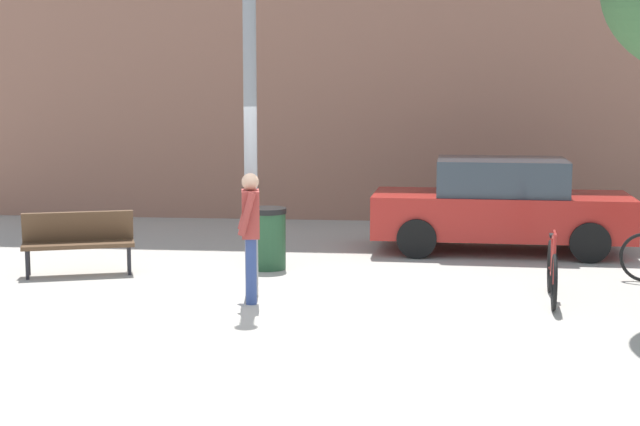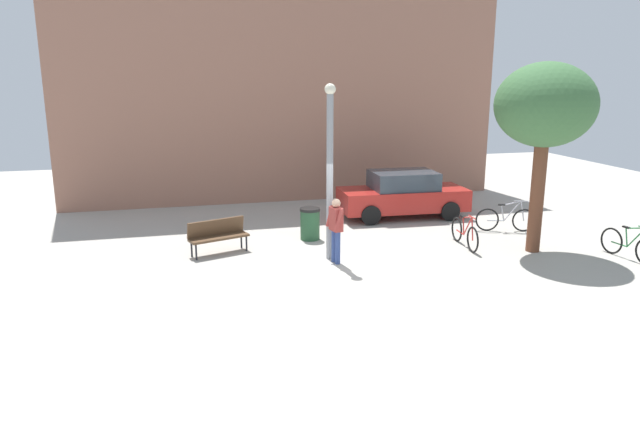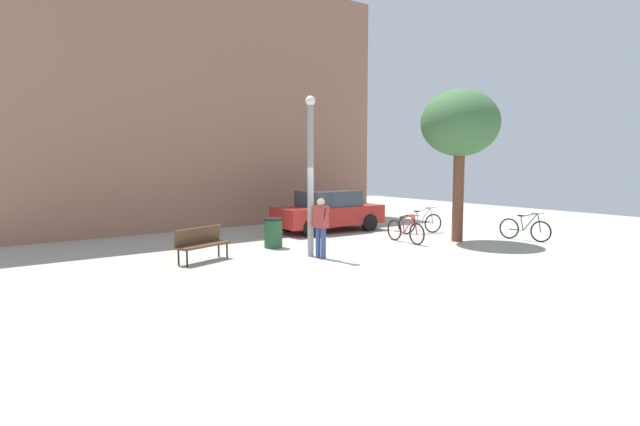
% 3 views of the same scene
% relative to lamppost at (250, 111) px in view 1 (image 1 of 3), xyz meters
% --- Properties ---
extents(ground_plane, '(36.00, 36.00, 0.00)m').
position_rel_lamppost_xyz_m(ground_plane, '(0.33, -0.79, -2.44)').
color(ground_plane, '#A8A399').
extents(lamppost, '(0.28, 0.28, 4.47)m').
position_rel_lamppost_xyz_m(lamppost, '(0.00, 0.00, 0.00)').
color(lamppost, gray).
rests_on(lamppost, ground_plane).
extents(person_by_lamppost, '(0.36, 0.62, 1.67)m').
position_rel_lamppost_xyz_m(person_by_lamppost, '(0.06, -0.40, -1.47)').
color(person_by_lamppost, '#334784').
rests_on(person_by_lamppost, ground_plane).
extents(park_bench, '(1.67, 0.97, 0.92)m').
position_rel_lamppost_xyz_m(park_bench, '(-2.78, 1.16, -1.89)').
color(park_bench, '#513823').
rests_on(park_bench, ground_plane).
extents(bicycle_red, '(0.20, 1.81, 0.97)m').
position_rel_lamppost_xyz_m(bicycle_red, '(3.91, 0.09, -2.05)').
color(bicycle_red, black).
rests_on(bicycle_red, ground_plane).
extents(parked_car_red, '(4.26, 1.94, 1.55)m').
position_rel_lamppost_xyz_m(parked_car_red, '(3.54, 3.75, -1.66)').
color(parked_car_red, '#AD231E').
rests_on(parked_car_red, ground_plane).
extents(trash_bin, '(0.59, 0.59, 0.93)m').
position_rel_lamppost_xyz_m(trash_bin, '(-0.09, 1.86, -1.97)').
color(trash_bin, '#234C2D').
rests_on(trash_bin, ground_plane).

